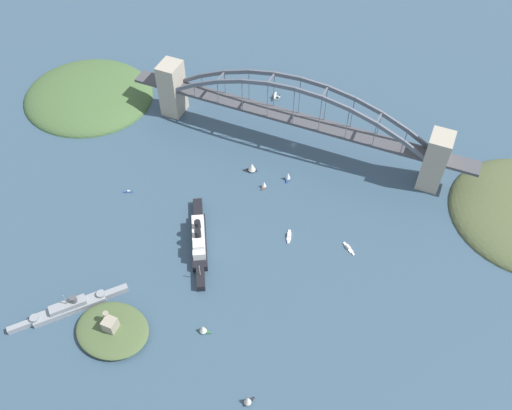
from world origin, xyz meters
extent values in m
plane|color=#385166|center=(0.00, 0.00, 0.00)|extent=(1400.00, 1400.00, 0.00)
cube|color=#ADA38E|center=(-112.62, 0.00, 24.36)|extent=(16.74, 20.69, 48.72)
cube|color=#ADA38E|center=(112.62, 0.00, 24.36)|extent=(16.74, 20.69, 48.72)
cube|color=#47474C|center=(0.00, 0.00, 28.01)|extent=(208.50, 14.99, 2.40)
cube|color=#47474C|center=(-132.99, 0.00, 28.01)|extent=(24.00, 14.99, 2.40)
cube|color=#47474C|center=(132.99, 0.00, 28.01)|extent=(24.00, 14.99, 2.40)
cube|color=slate|center=(-97.59, -6.75, 34.17)|extent=(23.27, 1.80, 15.10)
cube|color=slate|center=(-75.90, -6.75, 45.12)|extent=(22.98, 1.80, 12.51)
cube|color=slate|center=(-54.22, -6.75, 53.33)|extent=(22.65, 1.80, 9.90)
cube|color=slate|center=(-32.53, -6.75, 58.81)|extent=(22.28, 1.80, 7.25)
cube|color=slate|center=(-10.84, -6.75, 61.55)|extent=(21.89, 1.80, 4.56)
cube|color=slate|center=(10.84, -6.75, 61.55)|extent=(21.89, 1.80, 4.56)
cube|color=slate|center=(32.53, -6.75, 58.81)|extent=(22.28, 1.80, 7.25)
cube|color=slate|center=(54.22, -6.75, 53.33)|extent=(22.65, 1.80, 9.90)
cube|color=slate|center=(75.90, -6.75, 45.12)|extent=(22.98, 1.80, 12.51)
cube|color=slate|center=(97.59, -6.75, 34.17)|extent=(23.27, 1.80, 15.10)
cube|color=slate|center=(-97.59, 6.75, 34.17)|extent=(23.27, 1.80, 15.10)
cube|color=slate|center=(-75.90, 6.75, 45.12)|extent=(22.98, 1.80, 12.51)
cube|color=slate|center=(-54.22, 6.75, 53.33)|extent=(22.65, 1.80, 9.90)
cube|color=slate|center=(-32.53, 6.75, 58.81)|extent=(22.28, 1.80, 7.25)
cube|color=slate|center=(-10.84, 6.75, 61.55)|extent=(21.89, 1.80, 4.56)
cube|color=slate|center=(10.84, 6.75, 61.55)|extent=(21.89, 1.80, 4.56)
cube|color=slate|center=(32.53, 6.75, 58.81)|extent=(22.28, 1.80, 7.25)
cube|color=slate|center=(54.22, 6.75, 53.33)|extent=(22.65, 1.80, 9.90)
cube|color=slate|center=(75.90, 6.75, 45.12)|extent=(22.98, 1.80, 12.51)
cube|color=slate|center=(97.59, 6.75, 34.17)|extent=(23.27, 1.80, 15.10)
cube|color=slate|center=(-108.43, 0.00, 28.01)|extent=(1.40, 13.49, 1.40)
cube|color=slate|center=(-65.06, 0.00, 49.91)|extent=(1.40, 13.49, 1.40)
cube|color=slate|center=(-21.69, 0.00, 60.86)|extent=(1.40, 13.49, 1.40)
cube|color=slate|center=(21.69, 0.00, 60.86)|extent=(1.40, 13.49, 1.40)
cube|color=slate|center=(65.06, 0.00, 49.91)|extent=(1.40, 13.49, 1.40)
cube|color=slate|center=(108.43, 0.00, 28.01)|extent=(1.40, 13.49, 1.40)
cylinder|color=slate|center=(-86.75, -6.75, 34.77)|extent=(0.56, 0.56, 11.12)
cylinder|color=slate|center=(-86.75, 6.75, 34.77)|extent=(0.56, 0.56, 11.12)
cylinder|color=slate|center=(-65.06, -6.75, 39.56)|extent=(0.56, 0.56, 20.70)
cylinder|color=slate|center=(-65.06, 6.75, 39.56)|extent=(0.56, 0.56, 20.70)
cylinder|color=slate|center=(-43.37, -6.75, 42.98)|extent=(0.56, 0.56, 27.55)
cylinder|color=slate|center=(-43.37, 6.75, 42.98)|extent=(0.56, 0.56, 27.55)
cylinder|color=slate|center=(-21.69, -6.75, 45.03)|extent=(0.56, 0.56, 31.66)
cylinder|color=slate|center=(-21.69, 6.75, 45.03)|extent=(0.56, 0.56, 31.66)
cylinder|color=slate|center=(0.00, -6.75, 45.72)|extent=(0.56, 0.56, 33.03)
cylinder|color=slate|center=(0.00, 6.75, 45.72)|extent=(0.56, 0.56, 33.03)
cylinder|color=slate|center=(21.69, -6.75, 45.03)|extent=(0.56, 0.56, 31.66)
cylinder|color=slate|center=(21.69, 6.75, 45.03)|extent=(0.56, 0.56, 31.66)
cylinder|color=slate|center=(43.37, -6.75, 42.98)|extent=(0.56, 0.56, 27.55)
cylinder|color=slate|center=(43.37, 6.75, 42.98)|extent=(0.56, 0.56, 27.55)
cylinder|color=slate|center=(65.06, -6.75, 39.56)|extent=(0.56, 0.56, 20.70)
cylinder|color=slate|center=(65.06, 6.75, 39.56)|extent=(0.56, 0.56, 20.70)
cylinder|color=slate|center=(86.75, -6.75, 34.77)|extent=(0.56, 0.56, 11.12)
cylinder|color=slate|center=(86.75, 6.75, 34.77)|extent=(0.56, 0.56, 11.12)
ellipsoid|color=#476638|center=(194.62, 13.95, 0.00)|extent=(118.29, 111.78, 25.04)
ellipsoid|color=#756B5B|center=(168.00, -16.79, 0.00)|extent=(41.40, 33.54, 13.77)
cube|color=black|center=(25.32, 124.41, 2.75)|extent=(31.64, 46.33, 5.50)
cube|color=black|center=(10.18, 152.03, 2.75)|extent=(12.48, 16.50, 5.50)
cube|color=black|center=(40.47, 96.78, 2.75)|extent=(13.46, 17.04, 5.50)
cube|color=white|center=(25.32, 124.41, 8.71)|extent=(24.62, 35.24, 6.43)
cube|color=white|center=(20.64, 132.95, 13.53)|extent=(10.44, 10.50, 3.20)
cylinder|color=black|center=(24.47, 125.96, 15.19)|extent=(4.58, 4.58, 6.51)
cylinder|color=black|center=(28.30, 118.97, 15.19)|extent=(4.58, 4.58, 6.51)
cylinder|color=tan|center=(11.12, 150.31, 10.50)|extent=(0.50, 0.50, 10.00)
cube|color=gray|center=(78.72, 205.40, 2.22)|extent=(37.37, 40.06, 4.45)
cube|color=gray|center=(99.68, 228.52, 2.22)|extent=(13.15, 13.98, 4.45)
cube|color=gray|center=(57.76, 182.28, 2.22)|extent=(13.68, 14.46, 4.45)
cube|color=gray|center=(78.72, 205.40, 6.39)|extent=(20.46, 21.64, 3.88)
cylinder|color=gray|center=(93.13, 221.29, 5.55)|extent=(5.60, 5.60, 2.20)
cylinder|color=gray|center=(64.31, 189.50, 5.55)|extent=(5.60, 5.60, 2.20)
cylinder|color=gray|center=(78.72, 205.40, 13.33)|extent=(0.60, 0.60, 10.00)
cylinder|color=#4C4C51|center=(75.58, 201.93, 10.53)|extent=(4.40, 4.40, 4.40)
ellipsoid|color=#4C6038|center=(44.07, 207.91, 3.06)|extent=(47.77, 39.66, 6.12)
cube|color=#9E937F|center=(44.07, 207.91, 9.80)|extent=(8.00, 8.00, 9.81)
cylinder|color=gray|center=(48.57, 204.41, 10.29)|extent=(3.60, 3.60, 10.79)
cylinder|color=#B7B7B2|center=(35.92, -49.56, 0.45)|extent=(5.10, 2.07, 0.90)
cylinder|color=#B7B7B2|center=(36.71, -52.80, 0.45)|extent=(5.10, 2.07, 0.90)
cylinder|color=black|center=(35.92, -49.56, 1.46)|extent=(0.14, 0.14, 1.12)
cylinder|color=black|center=(36.71, -52.80, 1.46)|extent=(0.14, 0.14, 1.12)
ellipsoid|color=silver|center=(36.32, -51.18, 2.69)|extent=(7.44, 3.03, 1.33)
cylinder|color=black|center=(39.52, -50.40, 2.69)|extent=(1.08, 1.42, 1.27)
cube|color=silver|center=(37.21, -50.96, 3.25)|extent=(4.02, 10.11, 0.20)
cube|color=silver|center=(33.19, -51.95, 2.82)|extent=(1.97, 3.95, 0.12)
cube|color=black|center=(33.19, -51.95, 4.10)|extent=(1.10, 0.38, 1.50)
cube|color=silver|center=(-31.32, 93.15, 0.56)|extent=(5.09, 7.88, 1.13)
cube|color=silver|center=(-32.78, 97.80, 0.56)|extent=(2.32, 2.82, 1.13)
cube|color=silver|center=(-29.87, 88.50, 0.56)|extent=(2.64, 2.92, 1.13)
cube|color=beige|center=(-31.05, 92.28, 1.61)|extent=(3.41, 4.21, 0.96)
cube|color=silver|center=(-74.33, 86.27, 0.44)|extent=(7.53, 6.71, 0.88)
cube|color=silver|center=(-78.26, 89.38, 0.44)|extent=(2.86, 2.68, 0.88)
cube|color=silver|center=(-70.39, 83.16, 0.44)|extent=(3.04, 2.91, 0.88)
cube|color=beige|center=(-73.59, 85.69, 1.56)|extent=(4.25, 3.97, 1.36)
cube|color=black|center=(21.26, 42.54, 0.41)|extent=(7.20, 5.19, 0.82)
cube|color=black|center=(25.35, 43.98, 0.41)|extent=(2.53, 2.08, 0.82)
cube|color=black|center=(17.16, 41.10, 0.41)|extent=(2.62, 2.35, 0.82)
cylinder|color=tan|center=(21.77, 42.72, 5.20)|extent=(0.16, 0.16, 8.75)
cone|color=silver|center=(19.98, 42.09, 4.76)|extent=(7.61, 7.61, 7.00)
cube|color=#234C8C|center=(-10.01, 40.43, 0.52)|extent=(2.11, 4.44, 1.04)
cube|color=#234C8C|center=(-10.28, 43.28, 0.52)|extent=(0.90, 1.50, 1.04)
cube|color=#234C8C|center=(-9.74, 37.58, 0.52)|extent=(1.05, 1.51, 1.04)
cylinder|color=tan|center=(-10.04, 40.79, 4.63)|extent=(0.16, 0.16, 7.19)
cone|color=white|center=(-9.92, 39.54, 4.27)|extent=(4.29, 4.29, 5.76)
cube|color=#2D6B3D|center=(-9.20, 184.85, 0.44)|extent=(5.34, 2.83, 0.87)
cube|color=#2D6B3D|center=(-12.54, 184.27, 0.44)|extent=(1.82, 1.17, 0.87)
cube|color=#2D6B3D|center=(-5.87, 185.43, 0.44)|extent=(1.85, 1.35, 0.87)
cylinder|color=tan|center=(-9.62, 184.78, 4.32)|extent=(0.16, 0.16, 6.90)
cone|color=silver|center=(-8.16, 185.03, 3.98)|extent=(5.39, 5.39, 5.52)
cube|color=#234C8C|center=(99.19, 101.00, 0.40)|extent=(4.58, 3.24, 0.81)
cube|color=#234C8C|center=(101.83, 102.31, 0.40)|extent=(1.66, 1.35, 0.81)
cube|color=#234C8C|center=(96.56, 99.68, 0.40)|extent=(1.73, 1.49, 0.81)
cube|color=beige|center=(98.70, 100.75, 1.29)|extent=(2.48, 2.00, 0.97)
cube|color=brown|center=(4.27, 55.54, 0.49)|extent=(1.93, 4.19, 0.99)
cube|color=brown|center=(4.52, 58.24, 0.49)|extent=(0.82, 1.41, 0.99)
cube|color=brown|center=(4.02, 52.84, 0.49)|extent=(0.96, 1.43, 0.99)
cylinder|color=tan|center=(4.30, 55.88, 3.79)|extent=(0.16, 0.16, 5.60)
cone|color=white|center=(4.19, 54.70, 3.51)|extent=(4.06, 4.06, 4.48)
cube|color=black|center=(-52.96, 214.87, 0.45)|extent=(3.78, 5.01, 0.90)
cube|color=black|center=(-54.42, 212.09, 0.45)|extent=(1.44, 1.77, 0.90)
cube|color=black|center=(-51.49, 217.66, 0.45)|extent=(1.59, 1.84, 0.90)
cylinder|color=tan|center=(-53.14, 214.53, 4.62)|extent=(0.16, 0.16, 7.44)
cone|color=silver|center=(-52.50, 215.74, 4.25)|extent=(5.85, 5.85, 5.95)
camera|label=1|loc=(-104.85, 326.18, 318.03)|focal=38.77mm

